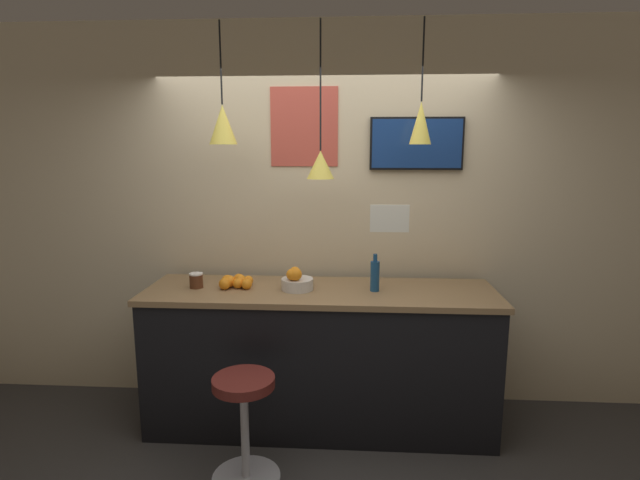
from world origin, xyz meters
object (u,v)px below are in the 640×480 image
object	(u,v)px
juice_bottle	(375,275)
mounted_tv	(417,144)
bar_stool	(244,412)
fruit_bowl	(296,280)
spread_jar	(196,280)

from	to	relation	value
juice_bottle	mounted_tv	world-z (taller)	mounted_tv
bar_stool	juice_bottle	distance (m)	1.22
fruit_bowl	juice_bottle	size ratio (longest dim) A/B	0.85
bar_stool	fruit_bowl	size ratio (longest dim) A/B	2.99
fruit_bowl	spread_jar	xyz separation A→B (m)	(-0.71, 0.01, -0.01)
fruit_bowl	spread_jar	distance (m)	0.71
bar_stool	fruit_bowl	bearing A→B (deg)	68.94
spread_jar	mounted_tv	xyz separation A→B (m)	(1.55, 0.42, 0.95)
spread_jar	mounted_tv	bearing A→B (deg)	15.19
fruit_bowl	spread_jar	bearing A→B (deg)	179.30
fruit_bowl	mounted_tv	distance (m)	1.33
spread_jar	bar_stool	bearing A→B (deg)	-54.25
bar_stool	mounted_tv	xyz separation A→B (m)	(1.09, 1.06, 1.57)
bar_stool	spread_jar	world-z (taller)	spread_jar
juice_bottle	spread_jar	size ratio (longest dim) A/B	2.47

